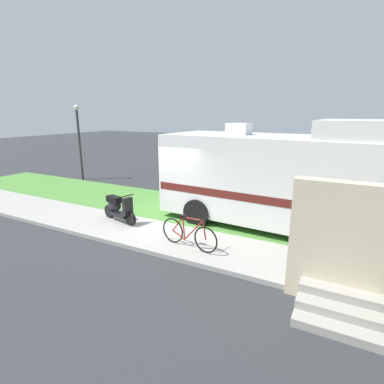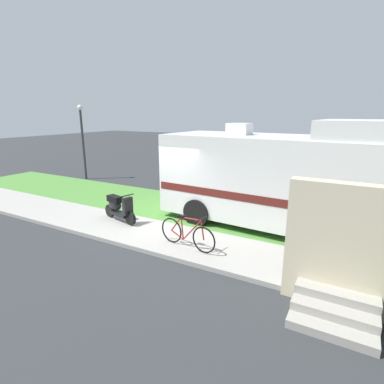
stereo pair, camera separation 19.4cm
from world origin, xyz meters
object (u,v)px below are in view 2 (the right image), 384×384
at_px(scooter, 118,207).
at_px(motorhome_rv, 269,177).
at_px(bottle_green, 291,273).
at_px(street_lamp_post, 82,135).
at_px(bicycle, 187,233).
at_px(pickup_truck_near, 264,171).

bearing_deg(scooter, motorhome_rv, 27.29).
relative_size(bottle_green, street_lamp_post, 0.06).
relative_size(bicycle, bottle_green, 7.36).
bearing_deg(bottle_green, pickup_truck_near, 110.44).
bearing_deg(pickup_truck_near, bottle_green, -69.56).
bearing_deg(street_lamp_post, motorhome_rv, -11.59).
bearing_deg(motorhome_rv, bicycle, -114.02).
height_order(scooter, bicycle, scooter).
bearing_deg(pickup_truck_near, street_lamp_post, -166.74).
distance_m(motorhome_rv, pickup_truck_near, 4.69).
distance_m(bicycle, street_lamp_post, 10.97).
bearing_deg(bottle_green, street_lamp_post, 156.29).
relative_size(bicycle, street_lamp_post, 0.44).
height_order(bicycle, bottle_green, bicycle).
relative_size(scooter, street_lamp_post, 0.39).
bearing_deg(motorhome_rv, bottle_green, -65.63).
height_order(motorhome_rv, bicycle, motorhome_rv).
xyz_separation_m(motorhome_rv, pickup_truck_near, (-1.40, 4.43, -0.68)).
height_order(scooter, bottle_green, scooter).
distance_m(scooter, bicycle, 3.09).
height_order(motorhome_rv, street_lamp_post, street_lamp_post).
xyz_separation_m(motorhome_rv, bicycle, (-1.30, -2.93, -1.11)).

